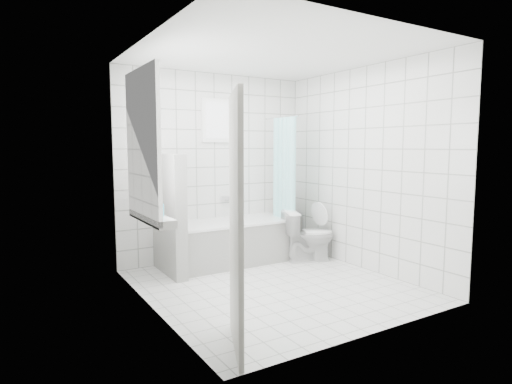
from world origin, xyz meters
TOP-DOWN VIEW (x-y plane):
  - ground at (0.00, 0.00)m, footprint 3.00×3.00m
  - ceiling at (0.00, 0.00)m, footprint 3.00×3.00m
  - wall_back at (0.00, 1.50)m, footprint 2.80×0.02m
  - wall_front at (0.00, -1.50)m, footprint 2.80×0.02m
  - wall_left at (-1.40, 0.00)m, footprint 0.02×3.00m
  - wall_right at (1.40, 0.00)m, footprint 0.02×3.00m
  - window_left at (-1.35, 0.30)m, footprint 0.01×0.90m
  - window_back at (0.10, 1.46)m, footprint 0.50×0.01m
  - window_sill at (-1.31, 0.30)m, footprint 0.18×1.02m
  - door at (-1.09, -1.11)m, footprint 0.36×0.75m
  - bathtub at (0.07, 1.12)m, footprint 1.70×0.77m
  - partition_wall at (-0.84, 1.07)m, footprint 0.15×0.85m
  - tiled_ledge at (1.16, 1.38)m, footprint 0.40×0.24m
  - toilet at (1.03, 0.65)m, footprint 0.79×0.59m
  - curtain_rod at (0.86, 1.10)m, footprint 0.02×0.80m
  - shower_curtain at (0.86, 0.97)m, footprint 0.14×0.48m
  - tub_faucet at (0.17, 1.46)m, footprint 0.18×0.06m
  - sill_bottles at (-1.30, 0.38)m, footprint 0.17×0.66m
  - ledge_bottles at (1.16, 1.35)m, footprint 0.17×0.17m

SIDE VIEW (x-z plane):
  - ground at x=0.00m, z-range 0.00..0.00m
  - tiled_ledge at x=1.16m, z-range 0.00..0.55m
  - bathtub at x=0.07m, z-range 0.00..0.58m
  - toilet at x=1.03m, z-range 0.00..0.71m
  - ledge_bottles at x=1.16m, z-range 0.53..0.81m
  - partition_wall at x=-0.84m, z-range 0.00..1.50m
  - tub_faucet at x=0.17m, z-range 0.82..0.88m
  - window_sill at x=-1.31m, z-range 0.82..0.90m
  - door at x=-1.09m, z-range 0.00..2.00m
  - sill_bottles at x=-1.30m, z-range 0.86..1.17m
  - shower_curtain at x=0.86m, z-range 0.21..1.99m
  - wall_back at x=0.00m, z-range 0.00..2.60m
  - wall_front at x=0.00m, z-range 0.00..2.60m
  - wall_left at x=-1.40m, z-range 0.00..2.60m
  - wall_right at x=1.40m, z-range 0.00..2.60m
  - window_left at x=-1.35m, z-range 0.90..2.30m
  - window_back at x=0.10m, z-range 1.70..2.20m
  - curtain_rod at x=0.86m, z-range 1.99..2.01m
  - ceiling at x=0.00m, z-range 2.60..2.60m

